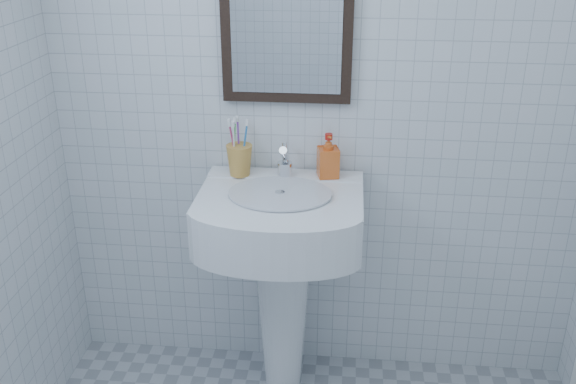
# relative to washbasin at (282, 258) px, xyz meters

# --- Properties ---
(wall_back) EXTENTS (2.20, 0.02, 2.50)m
(wall_back) POSITION_rel_washbasin_xyz_m (0.14, 0.21, 0.61)
(wall_back) COLOR silver
(wall_back) RESTS_ON ground
(washbasin) EXTENTS (0.62, 0.46, 0.96)m
(washbasin) POSITION_rel_washbasin_xyz_m (0.00, 0.00, 0.00)
(washbasin) COLOR white
(washbasin) RESTS_ON ground
(faucet) EXTENTS (0.06, 0.13, 0.15)m
(faucet) POSITION_rel_washbasin_xyz_m (0.00, 0.11, 0.37)
(faucet) COLOR silver
(faucet) RESTS_ON washbasin
(toothbrush_cup) EXTENTS (0.13, 0.13, 0.12)m
(toothbrush_cup) POSITION_rel_washbasin_xyz_m (-0.18, 0.12, 0.37)
(toothbrush_cup) COLOR gold
(toothbrush_cup) RESTS_ON washbasin
(soap_dispenser) EXTENTS (0.10, 0.10, 0.18)m
(soap_dispenser) POSITION_rel_washbasin_xyz_m (0.17, 0.13, 0.40)
(soap_dispenser) COLOR #D65414
(soap_dispenser) RESTS_ON washbasin
(wall_mirror) EXTENTS (0.50, 0.04, 0.62)m
(wall_mirror) POSITION_rel_washbasin_xyz_m (0.00, 0.19, 0.91)
(wall_mirror) COLOR black
(wall_mirror) RESTS_ON wall_back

